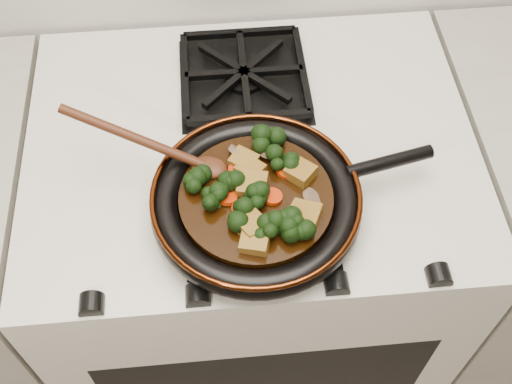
{
  "coord_description": "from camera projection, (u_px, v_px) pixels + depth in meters",
  "views": [
    {
      "loc": [
        -0.05,
        1.01,
        1.74
      ],
      "look_at": [
        -0.01,
        1.54,
        0.97
      ],
      "focal_mm": 45.0,
      "sensor_mm": 36.0,
      "label": 1
    }
  ],
  "objects": [
    {
      "name": "broccoli_floret_7",
      "position": [
        261.0,
        197.0,
        0.93
      ],
      "size": [
        0.08,
        0.09,
        0.07
      ],
      "primitive_type": null,
      "rotation": [
        -0.13,
        -0.2,
        2.46
      ],
      "color": "black",
      "rests_on": "braising_sauce"
    },
    {
      "name": "tofu_cube_5",
      "position": [
        300.0,
        173.0,
        0.96
      ],
      "size": [
        0.05,
        0.05,
        0.02
      ],
      "primitive_type": "cube",
      "rotation": [
        0.03,
        0.06,
        2.4
      ],
      "color": "brown",
      "rests_on": "braising_sauce"
    },
    {
      "name": "tofu_cube_6",
      "position": [
        255.0,
        242.0,
        0.89
      ],
      "size": [
        0.05,
        0.05,
        0.03
      ],
      "primitive_type": "cube",
      "rotation": [
        -0.05,
        0.11,
        2.85
      ],
      "color": "brown",
      "rests_on": "braising_sauce"
    },
    {
      "name": "broccoli_floret_2",
      "position": [
        244.0,
        215.0,
        0.91
      ],
      "size": [
        0.09,
        0.08,
        0.06
      ],
      "primitive_type": null,
      "rotation": [
        0.09,
        0.06,
        0.95
      ],
      "color": "black",
      "rests_on": "braising_sauce"
    },
    {
      "name": "mushroom_slice_1",
      "position": [
        268.0,
        151.0,
        0.99
      ],
      "size": [
        0.05,
        0.05,
        0.02
      ],
      "primitive_type": "cylinder",
      "rotation": [
        0.42,
        0.0,
        2.35
      ],
      "color": "brown",
      "rests_on": "braising_sauce"
    },
    {
      "name": "broccoli_floret_8",
      "position": [
        231.0,
        186.0,
        0.95
      ],
      "size": [
        0.09,
        0.08,
        0.07
      ],
      "primitive_type": null,
      "rotation": [
        -0.15,
        -0.19,
        0.44
      ],
      "color": "black",
      "rests_on": "braising_sauce"
    },
    {
      "name": "mushroom_slice_0",
      "position": [
        238.0,
        152.0,
        0.98
      ],
      "size": [
        0.04,
        0.04,
        0.03
      ],
      "primitive_type": "cylinder",
      "rotation": [
        0.88,
        0.0,
        2.3
      ],
      "color": "brown",
      "rests_on": "braising_sauce"
    },
    {
      "name": "burner_grate_back",
      "position": [
        244.0,
        76.0,
        1.15
      ],
      "size": [
        0.23,
        0.23,
        0.03
      ],
      "primitive_type": null,
      "color": "black",
      "rests_on": "stove"
    },
    {
      "name": "mushroom_slice_2",
      "position": [
        312.0,
        198.0,
        0.94
      ],
      "size": [
        0.03,
        0.03,
        0.03
      ],
      "primitive_type": "cylinder",
      "rotation": [
        0.76,
        0.0,
        1.7
      ],
      "color": "brown",
      "rests_on": "braising_sauce"
    },
    {
      "name": "carrot_coin_0",
      "position": [
        240.0,
        209.0,
        0.93
      ],
      "size": [
        0.03,
        0.03,
        0.01
      ],
      "primitive_type": "cylinder",
      "rotation": [
        -0.05,
        0.11,
        0.0
      ],
      "color": "#BB2805",
      "rests_on": "braising_sauce"
    },
    {
      "name": "braising_sauce",
      "position": [
        256.0,
        200.0,
        0.95
      ],
      "size": [
        0.23,
        0.23,
        0.02
      ],
      "primitive_type": "cylinder",
      "color": "black",
      "rests_on": "skillet"
    },
    {
      "name": "carrot_coin_2",
      "position": [
        286.0,
        170.0,
        0.97
      ],
      "size": [
        0.03,
        0.03,
        0.02
      ],
      "primitive_type": "cylinder",
      "rotation": [
        0.15,
        0.27,
        0.0
      ],
      "color": "#BB2805",
      "rests_on": "braising_sauce"
    },
    {
      "name": "carrot_coin_4",
      "position": [
        272.0,
        197.0,
        0.94
      ],
      "size": [
        0.03,
        0.03,
        0.01
      ],
      "primitive_type": "cylinder",
      "rotation": [
        -0.04,
        0.15,
        0.0
      ],
      "color": "#BB2805",
      "rests_on": "braising_sauce"
    },
    {
      "name": "broccoli_floret_4",
      "position": [
        284.0,
        161.0,
        0.97
      ],
      "size": [
        0.07,
        0.08,
        0.06
      ],
      "primitive_type": null,
      "rotation": [
        0.24,
        -0.01,
        2.94
      ],
      "color": "black",
      "rests_on": "braising_sauce"
    },
    {
      "name": "broccoli_floret_0",
      "position": [
        293.0,
        229.0,
        0.9
      ],
      "size": [
        0.08,
        0.07,
        0.07
      ],
      "primitive_type": null,
      "rotation": [
        0.22,
        0.2,
        1.38
      ],
      "color": "black",
      "rests_on": "braising_sauce"
    },
    {
      "name": "tofu_cube_4",
      "position": [
        303.0,
        215.0,
        0.92
      ],
      "size": [
        0.06,
        0.05,
        0.02
      ],
      "primitive_type": "cube",
      "rotation": [
        -0.12,
        -0.0,
        1.0
      ],
      "color": "brown",
      "rests_on": "braising_sauce"
    },
    {
      "name": "tofu_cube_3",
      "position": [
        306.0,
        215.0,
        0.92
      ],
      "size": [
        0.05,
        0.05,
        0.03
      ],
      "primitive_type": "cube",
      "rotation": [
        0.09,
        0.09,
        2.72
      ],
      "color": "brown",
      "rests_on": "braising_sauce"
    },
    {
      "name": "broccoli_floret_1",
      "position": [
        267.0,
        230.0,
        0.9
      ],
      "size": [
        0.09,
        0.09,
        0.07
      ],
      "primitive_type": null,
      "rotation": [
        0.18,
        -0.07,
        0.59
      ],
      "color": "black",
      "rests_on": "braising_sauce"
    },
    {
      "name": "carrot_coin_1",
      "position": [
        238.0,
        171.0,
        0.97
      ],
      "size": [
        0.03,
        0.03,
        0.01
      ],
      "primitive_type": "cylinder",
      "rotation": [
        0.08,
        0.19,
        0.0
      ],
      "color": "#BB2805",
      "rests_on": "braising_sauce"
    },
    {
      "name": "broccoli_floret_9",
      "position": [
        268.0,
        140.0,
        0.99
      ],
      "size": [
        0.08,
        0.09,
        0.07
      ],
      "primitive_type": null,
      "rotation": [
        0.15,
        0.14,
        2.76
      ],
      "color": "black",
      "rests_on": "braising_sauce"
    },
    {
      "name": "broccoli_floret_3",
      "position": [
        295.0,
        227.0,
        0.9
      ],
      "size": [
        0.08,
        0.09,
        0.07
      ],
      "primitive_type": null,
      "rotation": [
        0.1,
        -0.13,
        1.06
      ],
      "color": "black",
      "rests_on": "braising_sauce"
    },
    {
      "name": "stove",
      "position": [
        252.0,
        267.0,
        1.45
      ],
      "size": [
        0.76,
        0.6,
        0.9
      ],
      "primitive_type": "cube",
      "color": "silver",
      "rests_on": "ground"
    },
    {
      "name": "tofu_cube_1",
      "position": [
        250.0,
        224.0,
        0.91
      ],
      "size": [
        0.06,
        0.06,
        0.03
      ],
      "primitive_type": "cube",
      "rotation": [
        0.12,
        -0.06,
        2.2
      ],
      "color": "brown",
      "rests_on": "braising_sauce"
    },
    {
      "name": "wooden_spoon",
      "position": [
        168.0,
        151.0,
        0.96
      ],
      "size": [
        0.15,
        0.07,
        0.24
      ],
      "rotation": [
        0.0,
        0.0,
        2.81
      ],
      "color": "#421D0E",
      "rests_on": "braising_sauce"
    },
    {
      "name": "tofu_cube_2",
      "position": [
        244.0,
        161.0,
        0.97
      ],
      "size": [
        0.05,
        0.05,
        0.02
      ],
      "primitive_type": "cube",
      "rotation": [
        -0.02,
        -0.05,
        2.54
      ],
      "color": "brown",
      "rests_on": "braising_sauce"
    },
    {
      "name": "broccoli_floret_6",
      "position": [
        194.0,
        182.0,
        0.95
      ],
      "size": [
        0.08,
        0.08,
        0.06
      ],
      "primitive_type": null,
      "rotation": [
        0.11,
        0.03,
        1.0
      ],
      "color": "black",
      "rests_on": "braising_sauce"
    },
    {
      "name": "carrot_coin_3",
      "position": [
        227.0,
        197.0,
        0.94
      ],
      "size": [
        0.03,
        0.03,
        0.02
      ],
      "primitive_type": "cylinder",
      "rotation": [
        -0.19,
        0.14,
        0.0
      ],
      "color": "#BB2805",
      "rests_on": "braising_sauce"
    },
    {
      "name": "skillet",
      "position": [
        257.0,
        201.0,
        0.96
      ],
      "size": [
        0.44,
        0.32,
        0.05
      ],
      "rotation": [
        0.0,
        0.0,
        0.21
      ],
      "color": "black",
      "rests_on": "burner_grate_front"
    },
    {
      "name": "tofu_cube_0",
      "position": [
        250.0,
        171.0,
        0.96
      ],
      "size": [
        0.05,
        0.05,
        0.02
      ],
      "primitive_type": "cube",
      "rotation": [
        0.04,
        0.04,
        2.39
      ],
      "color": "brown",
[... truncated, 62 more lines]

